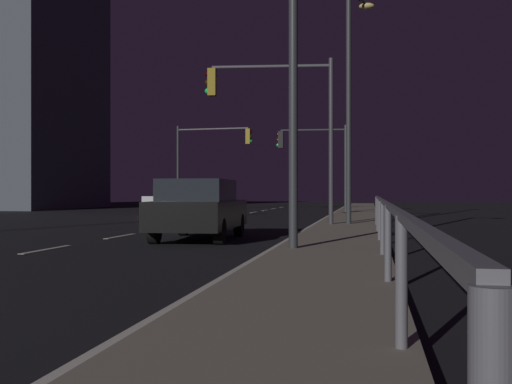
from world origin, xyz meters
TOP-DOWN VIEW (x-y plane):
  - ground_plane at (0.00, 17.50)m, footprint 112.00×112.00m
  - sidewalk_right at (6.15, 17.50)m, footprint 2.22×77.00m
  - lane_markings_center at (0.00, 21.00)m, footprint 0.14×50.00m
  - lane_edge_line at (4.79, 22.50)m, footprint 0.14×53.00m
  - car at (2.53, 12.17)m, footprint 2.04×4.49m
  - car_oncoming at (-3.36, 28.10)m, footprint 1.98×4.47m
  - traffic_light_near_right at (3.80, 31.07)m, footprint 3.96×0.40m
  - traffic_light_near_left at (-3.13, 34.51)m, footprint 5.03×0.58m
  - traffic_light_overhead_east at (3.71, 17.82)m, footprint 4.45×0.69m
  - street_lamp_corner at (6.26, 18.59)m, footprint 0.98×1.52m
  - street_lamp_across_street at (5.63, 8.88)m, footprint 1.59×0.36m
  - barrier_fence at (7.11, 7.94)m, footprint 0.09×19.97m

SIDE VIEW (x-z plane):
  - ground_plane at x=0.00m, z-range 0.00..0.00m
  - lane_edge_line at x=4.79m, z-range 0.00..0.01m
  - lane_markings_center at x=0.00m, z-range 0.00..0.01m
  - sidewalk_right at x=6.15m, z-range 0.00..0.14m
  - car at x=2.53m, z-range 0.04..1.61m
  - car_oncoming at x=-3.36m, z-range 0.04..1.61m
  - barrier_fence at x=7.11m, z-range 0.40..1.38m
  - traffic_light_near_right at x=3.80m, z-range 1.14..5.96m
  - traffic_light_near_left at x=-3.13m, z-range 1.18..6.66m
  - traffic_light_overhead_east at x=3.71m, z-range 1.33..7.05m
  - street_lamp_across_street at x=5.63m, z-range 0.83..7.70m
  - street_lamp_corner at x=6.26m, z-range 0.88..9.05m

